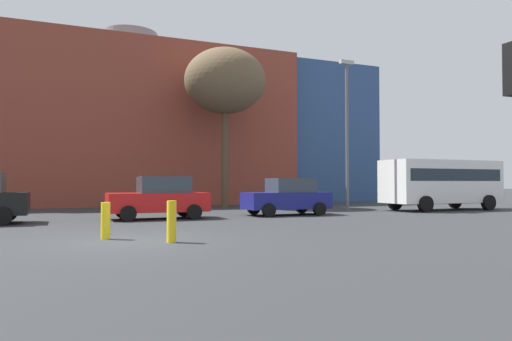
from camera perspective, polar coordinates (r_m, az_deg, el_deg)
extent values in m
plane|color=#2D3033|center=(12.61, -15.54, -8.33)|extent=(200.00, 200.00, 0.00)
cube|color=brown|center=(36.59, -15.21, 4.75)|extent=(21.73, 13.02, 10.92)
cube|color=#2D4C7F|center=(41.16, 5.65, 3.93)|extent=(7.76, 11.72, 10.80)
cylinder|color=slate|center=(37.83, -15.14, 14.52)|extent=(4.00, 4.00, 2.00)
cylinder|color=black|center=(18.57, -28.75, -4.97)|extent=(0.66, 0.23, 0.66)
cylinder|color=black|center=(20.45, -28.19, -4.64)|extent=(0.66, 0.23, 0.66)
cube|color=red|center=(19.73, -11.97, -3.83)|extent=(4.08, 1.75, 0.78)
cube|color=#333D47|center=(19.76, -11.26, -1.72)|extent=(2.04, 1.55, 0.68)
cylinder|color=black|center=(18.67, -15.43, -5.13)|extent=(0.62, 0.21, 0.62)
cylinder|color=black|center=(20.44, -16.06, -4.81)|extent=(0.62, 0.21, 0.62)
cylinder|color=black|center=(19.18, -7.61, -5.08)|extent=(0.62, 0.21, 0.62)
cylinder|color=black|center=(20.90, -8.88, -4.77)|extent=(0.62, 0.21, 0.62)
cube|color=navy|center=(21.64, 3.73, -3.70)|extent=(3.97, 1.70, 0.76)
cube|color=#333D47|center=(21.73, 4.29, -1.82)|extent=(1.98, 1.51, 0.66)
cylinder|color=black|center=(20.33, 1.60, -4.91)|extent=(0.60, 0.21, 0.60)
cylinder|color=black|center=(21.93, -0.28, -4.66)|extent=(0.60, 0.21, 0.60)
cylinder|color=black|center=(21.50, 7.83, -4.71)|extent=(0.60, 0.21, 0.60)
cylinder|color=black|center=(23.02, 5.62, -4.50)|extent=(0.60, 0.21, 0.60)
cube|color=white|center=(27.50, 21.81, -1.27)|extent=(6.80, 2.30, 2.30)
cube|color=#1E2833|center=(27.50, 21.80, -0.54)|extent=(6.26, 2.32, 0.64)
cylinder|color=black|center=(25.16, 20.12, -3.89)|extent=(0.84, 0.28, 0.84)
cylinder|color=black|center=(26.92, 16.73, -3.76)|extent=(0.84, 0.28, 0.84)
cylinder|color=black|center=(28.33, 26.68, -3.55)|extent=(0.84, 0.28, 0.84)
cylinder|color=black|center=(29.91, 23.27, -3.47)|extent=(0.84, 0.28, 0.84)
cylinder|color=brown|center=(28.03, -3.83, 1.87)|extent=(0.43, 0.43, 6.32)
ellipsoid|color=brown|center=(28.65, -3.81, 10.93)|extent=(4.94, 4.94, 3.95)
cylinder|color=yellow|center=(11.95, -10.34, -6.20)|extent=(0.24, 0.24, 1.05)
cylinder|color=yellow|center=(13.08, -18.02, -5.89)|extent=(0.24, 0.24, 0.98)
cylinder|color=#59595E|center=(25.13, 11.13, 3.96)|extent=(0.16, 0.16, 7.78)
cube|color=#B2B2B2|center=(25.83, 11.08, 12.93)|extent=(0.80, 0.24, 0.20)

